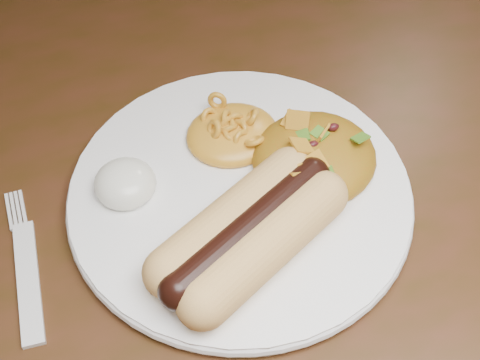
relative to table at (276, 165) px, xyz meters
name	(u,v)px	position (x,y,z in m)	size (l,w,h in m)	color
table	(276,165)	(0.00, 0.00, 0.00)	(1.60, 0.90, 0.75)	#452014
plate	(240,194)	(-0.07, -0.09, 0.10)	(0.26, 0.26, 0.01)	white
hotdog	(249,231)	(-0.08, -0.14, 0.13)	(0.13, 0.12, 0.04)	#FFC363
mac_and_cheese	(232,126)	(-0.06, -0.04, 0.12)	(0.07, 0.07, 0.03)	gold
sour_cream	(124,178)	(-0.15, -0.07, 0.12)	(0.05, 0.05, 0.03)	white
taco_salad	(315,149)	(-0.01, -0.09, 0.12)	(0.10, 0.09, 0.04)	#B92908
fork	(28,281)	(-0.23, -0.11, 0.09)	(0.02, 0.12, 0.00)	silver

